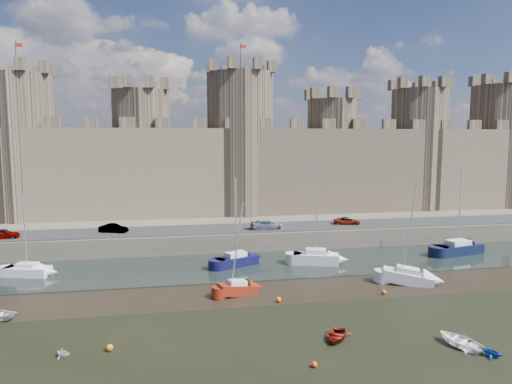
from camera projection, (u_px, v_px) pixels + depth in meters
ground at (316, 364)px, 30.14m from camera, size 160.00×160.00×0.00m
water_channel at (254, 265)px, 53.60m from camera, size 160.00×12.00×0.08m
quay at (222, 209)px, 88.65m from camera, size 160.00×60.00×2.50m
road at (241, 228)px, 63.08m from camera, size 160.00×7.00×0.10m
castle at (225, 158)px, 75.61m from camera, size 108.50×11.00×29.00m
car_0 at (3, 234)px, 56.36m from camera, size 3.90×1.78×1.30m
car_1 at (113, 228)px, 59.99m from camera, size 3.94×2.43×1.22m
car_2 at (267, 225)px, 62.29m from camera, size 4.57×1.90×1.32m
car_3 at (347, 221)px, 65.83m from camera, size 4.15×2.73×1.06m
sailboat_0 at (27, 270)px, 49.29m from camera, size 5.11×3.05×8.96m
sailboat_1 at (236, 260)px, 53.21m from camera, size 5.49×3.95×10.28m
sailboat_2 at (316, 257)px, 53.96m from camera, size 5.66×3.50×11.43m
sailboat_3 at (458, 248)px, 58.78m from camera, size 6.86×3.80×11.37m
sailboat_4 at (237, 288)px, 43.55m from camera, size 4.08×2.57×8.91m
sailboat_5 at (408, 276)px, 46.83m from camera, size 5.34×3.84×10.75m
dinghy_2 at (460, 342)px, 32.71m from camera, size 3.50×3.92×0.67m
dinghy_3 at (63, 353)px, 31.05m from camera, size 1.53×1.49×0.61m
dinghy_4 at (336, 336)px, 33.76m from camera, size 3.20×3.49×0.59m
dinghy_5 at (492, 351)px, 31.06m from camera, size 1.89×1.92×0.77m
buoy_0 at (110, 348)px, 31.95m from camera, size 0.49×0.49×0.49m
buoy_1 at (279, 300)px, 41.54m from camera, size 0.48×0.48×0.48m
buoy_3 at (384, 292)px, 43.71m from camera, size 0.44×0.44×0.44m
buoy_4 at (314, 365)px, 29.65m from camera, size 0.39×0.39×0.39m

